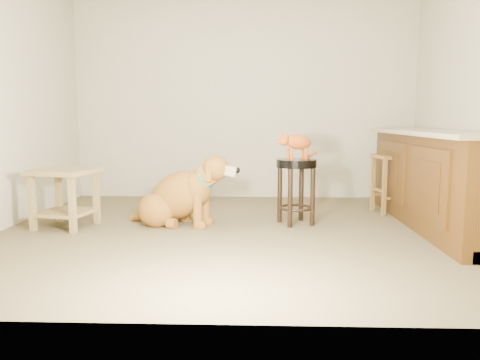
{
  "coord_description": "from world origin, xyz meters",
  "views": [
    {
      "loc": [
        0.16,
        -4.28,
        1.05
      ],
      "look_at": [
        0.0,
        0.31,
        0.45
      ],
      "focal_mm": 35.0,
      "sensor_mm": 36.0,
      "label": 1
    }
  ],
  "objects_px": {
    "padded_stool": "(296,178)",
    "tabby_kitten": "(296,143)",
    "side_table": "(65,189)",
    "golden_retriever": "(180,197)",
    "wood_stool": "(390,183)"
  },
  "relations": [
    {
      "from": "wood_stool",
      "to": "golden_retriever",
      "type": "xyz_separation_m",
      "value": [
        -2.26,
        -0.68,
        -0.06
      ]
    },
    {
      "from": "padded_stool",
      "to": "wood_stool",
      "type": "relative_size",
      "value": 1.0
    },
    {
      "from": "padded_stool",
      "to": "tabby_kitten",
      "type": "bearing_deg",
      "value": -164.19
    },
    {
      "from": "golden_retriever",
      "to": "tabby_kitten",
      "type": "xyz_separation_m",
      "value": [
        1.15,
        0.08,
        0.53
      ]
    },
    {
      "from": "side_table",
      "to": "golden_retriever",
      "type": "xyz_separation_m",
      "value": [
        1.1,
        0.14,
        -0.09
      ]
    },
    {
      "from": "side_table",
      "to": "golden_retriever",
      "type": "relative_size",
      "value": 0.56
    },
    {
      "from": "wood_stool",
      "to": "golden_retriever",
      "type": "relative_size",
      "value": 0.57
    },
    {
      "from": "golden_retriever",
      "to": "tabby_kitten",
      "type": "distance_m",
      "value": 1.27
    },
    {
      "from": "tabby_kitten",
      "to": "golden_retriever",
      "type": "bearing_deg",
      "value": 162.58
    },
    {
      "from": "padded_stool",
      "to": "golden_retriever",
      "type": "distance_m",
      "value": 1.18
    },
    {
      "from": "padded_stool",
      "to": "side_table",
      "type": "relative_size",
      "value": 1.01
    },
    {
      "from": "golden_retriever",
      "to": "tabby_kitten",
      "type": "relative_size",
      "value": 2.73
    },
    {
      "from": "padded_stool",
      "to": "side_table",
      "type": "xyz_separation_m",
      "value": [
        -2.25,
        -0.23,
        -0.09
      ]
    },
    {
      "from": "wood_stool",
      "to": "tabby_kitten",
      "type": "height_order",
      "value": "tabby_kitten"
    },
    {
      "from": "wood_stool",
      "to": "tabby_kitten",
      "type": "bearing_deg",
      "value": -151.88
    }
  ]
}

